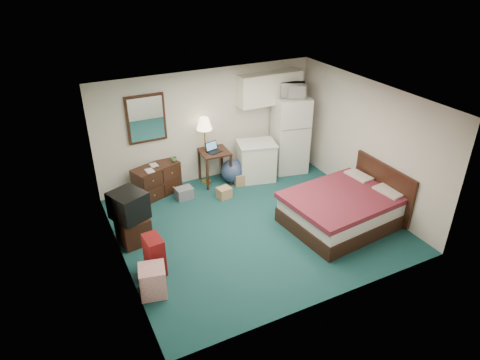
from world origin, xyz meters
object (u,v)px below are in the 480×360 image
bed (341,210)px  kitchen_counter (256,162)px  desk (215,167)px  dresser (157,180)px  tv_stand (133,229)px  floor_lamp (205,151)px  fridge (290,134)px  suitcase (154,255)px

bed → kitchen_counter: bearing=97.7°
bed → desk: bearing=113.6°
kitchen_counter → dresser: bearing=-173.7°
kitchen_counter → desk: bearing=177.9°
desk → bed: size_ratio=0.39×
desk → bed: 3.01m
tv_stand → kitchen_counter: bearing=10.6°
floor_lamp → fridge: 2.04m
floor_lamp → desk: size_ratio=2.00×
fridge → suitcase: bearing=-138.4°
desk → kitchen_counter: kitchen_counter is taller
dresser → floor_lamp: floor_lamp is taller
dresser → tv_stand: bearing=-140.2°
dresser → bed: 3.88m
kitchen_counter → bed: kitchen_counter is taller
desk → tv_stand: size_ratio=1.42×
kitchen_counter → floor_lamp: bearing=176.4°
desk → floor_lamp: bearing=157.7°
dresser → floor_lamp: (1.15, 0.04, 0.43)m
fridge → bed: 2.55m
dresser → suitcase: bearing=-126.6°
dresser → fridge: size_ratio=0.55×
dresser → tv_stand: dresser is taller
tv_stand → suitcase: suitcase is taller
floor_lamp → kitchen_counter: floor_lamp is taller
bed → suitcase: 3.58m
fridge → dresser: bearing=-171.7°
kitchen_counter → suitcase: size_ratio=1.30×
kitchen_counter → suitcase: 3.68m
floor_lamp → kitchen_counter: 1.20m
bed → tv_stand: (-3.69, 1.22, -0.07)m
dresser → floor_lamp: size_ratio=0.64×
floor_lamp → bed: (1.65, -2.71, -0.46)m
fridge → suitcase: (-3.95, -2.21, -0.56)m
suitcase → bed: bearing=-7.5°
desk → fridge: (1.84, -0.17, 0.51)m
tv_stand → suitcase: size_ratio=0.82×
kitchen_counter → fridge: 1.05m
tv_stand → suitcase: (0.11, -0.98, 0.08)m
bed → tv_stand: bed is taller
floor_lamp → kitchen_counter: bearing=-18.0°
kitchen_counter → bed: bearing=-62.2°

